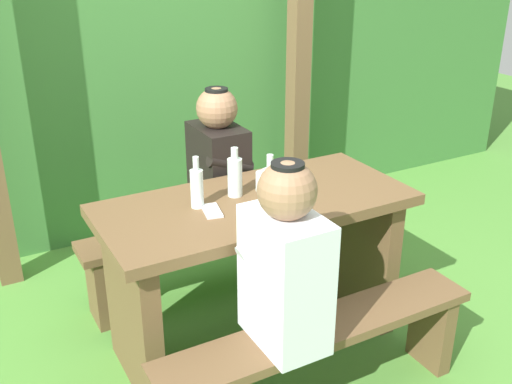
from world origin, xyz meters
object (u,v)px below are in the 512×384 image
(bottle_left, at_px, (270,186))
(person_white_shirt, at_px, (285,262))
(picnic_table, at_px, (256,248))
(person_black_coat, at_px, (219,161))
(cell_phone, at_px, (212,211))
(bench_far, at_px, (209,241))
(bottle_right, at_px, (197,187))
(bottle_center, at_px, (235,176))
(drinking_glass, at_px, (264,181))
(bench_near, at_px, (320,350))

(bottle_left, bearing_deg, person_white_shirt, -113.36)
(picnic_table, relative_size, person_black_coat, 1.95)
(person_white_shirt, relative_size, cell_phone, 5.14)
(bench_far, bearing_deg, person_black_coat, -2.77)
(person_black_coat, distance_m, bottle_left, 0.63)
(person_black_coat, bearing_deg, bottle_right, -124.53)
(person_white_shirt, xyz_separation_m, person_black_coat, (0.24, 1.06, 0.00))
(bottle_center, bearing_deg, person_white_shirt, -100.21)
(picnic_table, distance_m, drinking_glass, 0.31)
(bottle_right, bearing_deg, cell_phone, -67.35)
(person_black_coat, xyz_separation_m, bottle_left, (-0.05, -0.62, 0.10))
(person_white_shirt, distance_m, bottle_center, 0.63)
(bench_far, xyz_separation_m, bottle_center, (-0.06, -0.45, 0.55))
(bottle_right, bearing_deg, person_black_coat, 55.47)
(person_white_shirt, xyz_separation_m, drinking_glass, (0.25, 0.60, 0.05))
(person_black_coat, distance_m, bottle_center, 0.47)
(picnic_table, relative_size, bottle_right, 6.09)
(bottle_left, height_order, cell_phone, bottle_left)
(cell_phone, bearing_deg, drinking_glass, 29.49)
(person_black_coat, xyz_separation_m, cell_phone, (-0.30, -0.55, 0.01))
(person_black_coat, bearing_deg, person_white_shirt, -102.79)
(picnic_table, xyz_separation_m, person_black_coat, (0.07, 0.53, 0.24))
(person_white_shirt, bearing_deg, cell_phone, 96.28)
(bottle_center, bearing_deg, bench_far, 82.22)
(picnic_table, distance_m, bench_near, 0.57)
(bottle_left, relative_size, cell_phone, 1.68)
(cell_phone, bearing_deg, bottle_center, 44.99)
(drinking_glass, bearing_deg, person_white_shirt, -112.72)
(person_white_shirt, relative_size, bottle_right, 3.13)
(picnic_table, xyz_separation_m, drinking_glass, (0.08, 0.07, 0.29))
(person_black_coat, xyz_separation_m, bottle_right, (-0.33, -0.48, 0.10))
(bottle_right, bearing_deg, drinking_glass, 3.36)
(picnic_table, xyz_separation_m, cell_phone, (-0.23, -0.02, 0.25))
(bench_near, height_order, cell_phone, cell_phone)
(bench_near, height_order, bottle_center, bottle_center)
(bottle_right, bearing_deg, bench_near, -66.13)
(bottle_left, bearing_deg, cell_phone, 164.95)
(bench_near, height_order, person_black_coat, person_black_coat)
(bench_far, relative_size, person_white_shirt, 1.95)
(drinking_glass, distance_m, cell_phone, 0.32)
(picnic_table, height_order, person_white_shirt, person_white_shirt)
(picnic_table, height_order, bottle_right, bottle_right)
(person_black_coat, relative_size, bottle_right, 3.13)
(bench_near, xyz_separation_m, cell_phone, (-0.23, 0.51, 0.46))
(drinking_glass, bearing_deg, person_black_coat, 91.48)
(bottle_center, bearing_deg, picnic_table, -53.87)
(bench_far, relative_size, bottle_right, 6.09)
(bench_near, distance_m, drinking_glass, 0.79)
(picnic_table, height_order, cell_phone, cell_phone)
(picnic_table, relative_size, bench_near, 1.00)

